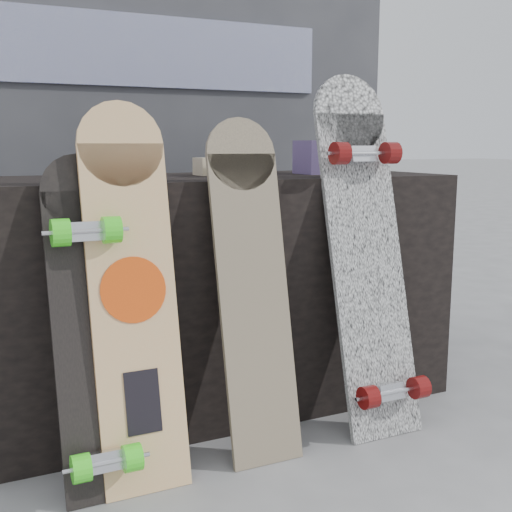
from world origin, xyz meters
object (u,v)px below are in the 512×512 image
skateboard_dark (91,323)px  longboard_cascadia (367,246)px  longboard_geisha (132,284)px  longboard_celtic (252,278)px  vendor_table (215,291)px

skateboard_dark → longboard_cascadia: bearing=3.1°
longboard_geisha → longboard_celtic: size_ratio=1.04×
vendor_table → longboard_cascadia: size_ratio=1.41×
longboard_geisha → skateboard_dark: bearing=-172.5°
longboard_celtic → longboard_cascadia: size_ratio=0.87×
longboard_celtic → skateboard_dark: bearing=-177.0°
vendor_table → longboard_geisha: 0.58m
longboard_cascadia → skateboard_dark: 0.89m
longboard_celtic → longboard_cascadia: bearing=3.4°
vendor_table → skateboard_dark: size_ratio=1.81×
longboard_geisha → longboard_celtic: bearing=1.5°
longboard_cascadia → longboard_geisha: bearing=-177.5°
vendor_table → skateboard_dark: 0.66m
longboard_geisha → longboard_celtic: longboard_geisha is taller
longboard_celtic → longboard_cascadia: (0.41, 0.02, 0.06)m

